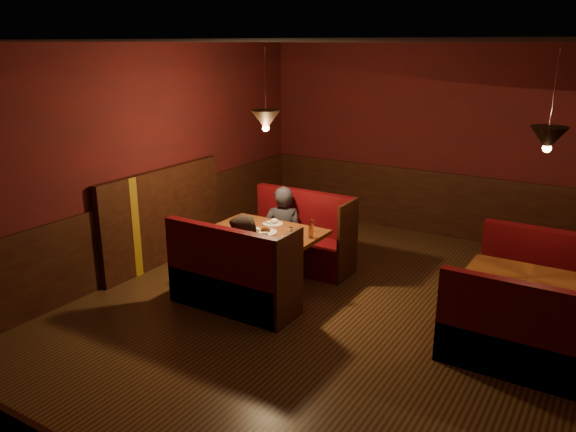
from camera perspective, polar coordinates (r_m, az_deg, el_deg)
The scene contains 9 objects.
room at distance 5.86m, azimuth 3.74°, elevation -1.15°, with size 6.02×7.02×2.92m.
main_table at distance 6.84m, azimuth -2.03°, elevation -2.75°, with size 1.36×0.82×0.95m.
main_bench_far at distance 7.53m, azimuth 1.33°, elevation -2.77°, with size 1.49×0.53×1.02m.
main_bench_near at distance 6.34m, azimuth -5.78°, elevation -6.79°, with size 1.49×0.53×1.02m.
second_table at distance 6.14m, azimuth 23.11°, elevation -7.21°, with size 1.19×0.76×0.67m.
second_bench_far at distance 6.87m, azimuth 24.12°, elevation -6.57°, with size 1.32×0.49×0.94m.
second_bench_near at distance 5.58m, azimuth 21.92°, elevation -11.83°, with size 1.32×0.49×0.94m.
diner_a at distance 7.43m, azimuth -0.50°, elevation 0.24°, with size 0.53×0.35×1.45m, color #282730.
diner_b at distance 6.35m, azimuth -4.43°, elevation -3.08°, with size 0.68×0.53×1.40m, color #3A2D29.
Camera 1 is at (2.31, -4.88, 2.89)m, focal length 35.00 mm.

